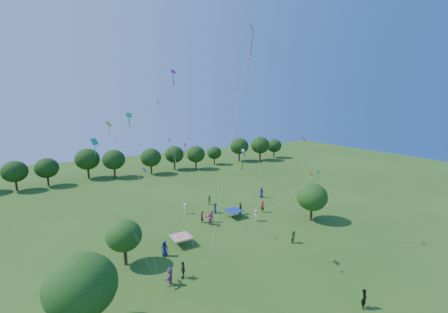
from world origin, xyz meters
TOP-DOWN VIEW (x-y plane):
  - near_tree_west at (-14.96, 8.79)m, footprint 5.06×5.06m
  - near_tree_north at (-10.18, 16.97)m, footprint 3.60×3.60m
  - near_tree_east at (15.34, 15.38)m, footprint 4.29×4.29m
  - treeline at (-1.73, 55.43)m, footprint 88.01×8.77m
  - tent_red_stripe at (-3.50, 18.04)m, footprint 2.20×2.20m
  - tent_blue at (6.48, 22.07)m, footprint 2.20×2.20m
  - man_in_black at (5.08, 0.05)m, footprint 0.75×0.67m
  - crowd_person_0 at (4.97, 24.96)m, footprint 0.85×0.87m
  - crowd_person_1 at (1.58, 22.67)m, footprint 0.75×0.72m
  - crowd_person_2 at (6.10, 28.73)m, footprint 0.72×0.85m
  - crowd_person_3 at (1.04, 27.06)m, footprint 1.10×1.02m
  - crowd_person_4 at (-6.00, 11.67)m, footprint 0.86×1.12m
  - crowd_person_5 at (2.17, 21.45)m, footprint 0.98×1.78m
  - crowd_person_6 at (-6.08, 16.59)m, footprint 0.98×0.82m
  - crowd_person_7 at (2.86, 22.11)m, footprint 0.55×0.72m
  - crowd_person_8 at (8.31, 11.53)m, footprint 0.84×0.62m
  - crowd_person_9 at (8.47, 19.26)m, footprint 0.80×1.18m
  - crowd_person_10 at (8.03, 22.61)m, footprint 1.13×1.01m
  - crowd_person_11 at (-7.48, 11.27)m, footprint 1.38×1.65m
  - crowd_person_12 at (15.66, 27.26)m, footprint 0.92×0.97m
  - crowd_person_13 at (11.36, 21.48)m, footprint 0.65×0.79m
  - pirate_kite at (0.76, 11.49)m, footprint 3.79×1.35m
  - red_high_kite at (3.13, 14.75)m, footprint 7.50×3.36m
  - small_kite_0 at (1.12, 26.21)m, footprint 2.30×0.60m
  - small_kite_1 at (14.71, 16.04)m, footprint 3.93×3.93m
  - small_kite_2 at (-9.74, 17.25)m, footprint 6.61×0.72m
  - small_kite_3 at (12.75, 14.19)m, footprint 1.98×6.68m
  - small_kite_4 at (-7.27, 17.03)m, footprint 3.07×0.63m
  - small_kite_5 at (-5.30, 14.51)m, footprint 1.27×3.08m
  - small_kite_6 at (14.12, 28.06)m, footprint 1.42×5.51m
  - small_kite_7 at (-12.31, 10.24)m, footprint 4.47×1.25m
  - small_kite_8 at (-1.96, 23.27)m, footprint 2.74×1.26m
  - small_kite_9 at (12.22, 15.34)m, footprint 1.35×5.20m
  - small_kite_10 at (-3.46, 21.81)m, footprint 4.69×1.31m
  - small_kite_11 at (-10.26, 9.76)m, footprint 2.24×1.66m

SIDE VIEW (x-z plane):
  - crowd_person_2 at x=6.10m, z-range 0.00..1.52m
  - crowd_person_8 at x=8.31m, z-range 0.00..1.53m
  - crowd_person_3 at x=1.04m, z-range 0.00..1.59m
  - crowd_person_0 at x=4.97m, z-range 0.00..1.60m
  - crowd_person_9 at x=8.47m, z-range 0.00..1.66m
  - man_in_black at x=5.08m, z-range 0.00..1.70m
  - crowd_person_1 at x=1.58m, z-range 0.00..1.71m
  - crowd_person_11 at x=-7.48m, z-range 0.00..1.72m
  - crowd_person_7 at x=2.86m, z-range 0.00..1.73m
  - crowd_person_4 at x=-6.00m, z-range 0.00..1.73m
  - crowd_person_6 at x=-6.08m, z-range 0.00..1.74m
  - crowd_person_12 at x=15.66m, z-range 0.00..1.76m
  - crowd_person_10 at x=8.03m, z-range 0.00..1.80m
  - crowd_person_5 at x=2.17m, z-range 0.00..1.80m
  - crowd_person_13 at x=11.36m, z-range 0.00..1.82m
  - tent_red_stripe at x=-3.50m, z-range 0.49..1.59m
  - tent_blue at x=6.48m, z-range 0.49..1.59m
  - near_tree_north at x=-10.18m, z-range 0.80..5.65m
  - near_tree_east at x=15.34m, z-range 0.78..6.21m
  - near_tree_west at x=-14.96m, z-range 0.82..7.03m
  - treeline at x=-1.73m, z-range 0.70..7.48m
  - small_kite_1 at x=14.71m, z-range 3.23..8.98m
  - small_kite_3 at x=12.75m, z-range 2.89..9.68m
  - small_kite_4 at x=-7.27m, z-range 4.03..12.81m
  - small_kite_0 at x=1.12m, z-range 4.38..14.00m
  - small_kite_8 at x=-1.96m, z-range 4.06..14.86m
  - small_kite_9 at x=12.22m, z-range 4.86..15.81m
  - small_kite_7 at x=-12.31m, z-range 4.83..17.74m
  - pirate_kite at x=0.76m, z-range 6.15..17.16m
  - small_kite_11 at x=-10.26m, z-range 4.45..19.14m
  - small_kite_2 at x=-9.74m, z-range 5.37..18.98m
  - small_kite_10 at x=-3.46m, z-range 5.30..20.97m
  - small_kite_5 at x=-5.30m, z-range 5.32..23.64m
  - small_kite_6 at x=14.12m, z-range 5.36..28.36m
  - red_high_kite at x=3.13m, z-range 8.70..32.43m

